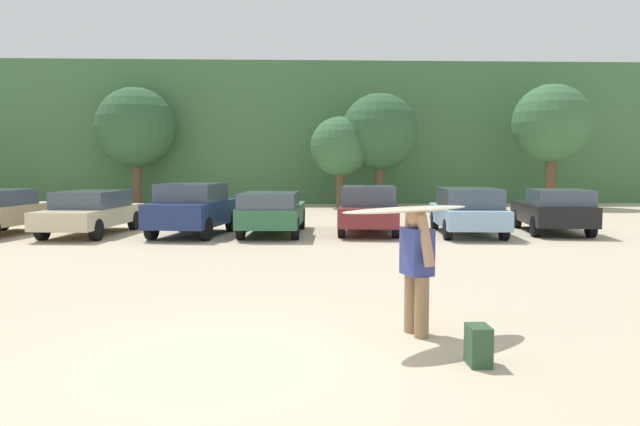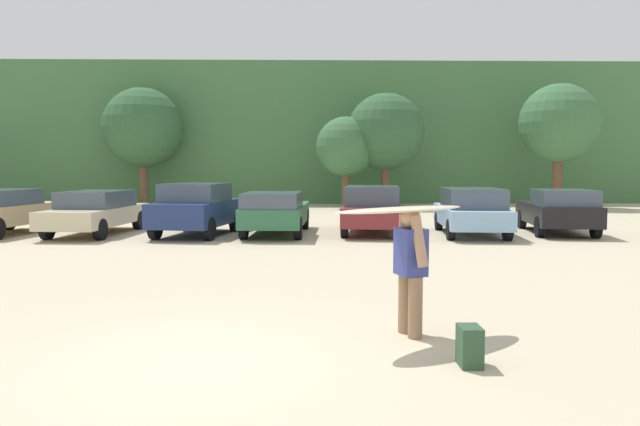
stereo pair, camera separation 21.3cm
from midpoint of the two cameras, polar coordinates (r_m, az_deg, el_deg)
name	(u,v)px [view 2 (the right image)]	position (r m, az deg, el deg)	size (l,w,h in m)	color
ground_plane	(209,362)	(7.29, -9.39, -13.47)	(120.00, 120.00, 0.00)	#C1B293
hillside_ridge	(290,137)	(41.58, -2.69, 7.04)	(108.00, 12.00, 8.22)	#427042
tree_ridge_back	(143,128)	(35.24, -15.99, 7.61)	(4.35, 4.35, 6.48)	brown
tree_center_left	(346,147)	(32.36, 2.62, 6.16)	(3.13, 3.13, 4.79)	brown
tree_center	(386,132)	(32.85, 6.31, 7.48)	(4.08, 4.08, 6.04)	brown
tree_left	(559,124)	(34.70, 21.49, 7.72)	(4.10, 4.10, 6.49)	brown
parked_car_tan	(0,210)	(22.09, -27.31, 0.23)	(2.56, 4.47, 1.46)	tan
parked_car_champagne	(96,211)	(21.13, -19.82, 0.18)	(2.28, 4.84, 1.41)	beige
parked_car_navy	(197,208)	(19.92, -11.08, 0.45)	(2.58, 4.22, 1.66)	navy
parked_car_forest_green	(276,211)	(19.76, -3.84, 0.17)	(2.15, 4.81, 1.40)	#2D6642
parked_car_maroon	(372,208)	(20.37, 5.18, 0.45)	(2.40, 4.85, 1.55)	maroon
parked_car_sky_blue	(471,210)	(20.18, 14.18, 0.25)	(2.25, 4.57, 1.51)	#84ADD1
parked_car_black	(558,210)	(21.54, 21.53, 0.23)	(2.44, 4.37, 1.47)	black
person_adult	(411,264)	(8.14, 9.16, -4.72)	(0.42, 0.74, 1.67)	#8C6B4C
surfboard_cream	(401,209)	(8.01, 8.34, 0.32)	(2.09, 1.66, 0.08)	beige
backpack_dropped	(470,346)	(7.21, 14.58, -11.89)	(0.24, 0.34, 0.45)	#2D4C33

